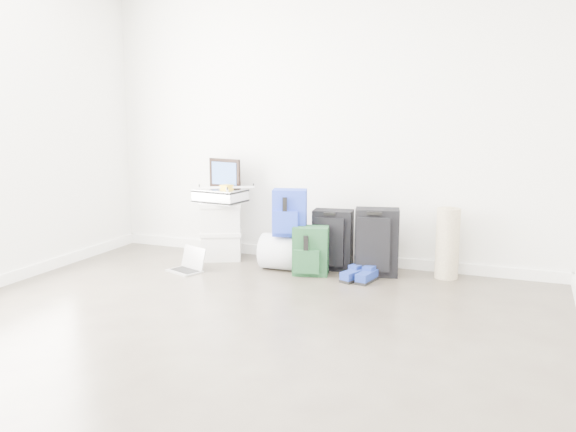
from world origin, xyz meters
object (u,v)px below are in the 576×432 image
at_px(boxes_stack, 221,231).
at_px(duffel_bag, 290,252).
at_px(briefcase, 220,196).
at_px(laptop, 188,265).
at_px(large_suitcase, 333,240).
at_px(carry_on, 376,242).

height_order(boxes_stack, duffel_bag, boxes_stack).
relative_size(briefcase, laptop, 1.23).
distance_m(large_suitcase, carry_on, 0.43).
relative_size(carry_on, laptop, 1.65).
distance_m(duffel_bag, laptop, 0.95).
height_order(briefcase, large_suitcase, briefcase).
xyz_separation_m(boxes_stack, briefcase, (0.00, 0.00, 0.35)).
bearing_deg(laptop, boxes_stack, 105.11).
relative_size(duffel_bag, laptop, 1.47).
relative_size(briefcase, duffel_bag, 0.83).
bearing_deg(briefcase, boxes_stack, 0.00).
distance_m(briefcase, laptop, 0.79).
height_order(boxes_stack, briefcase, briefcase).
xyz_separation_m(duffel_bag, laptop, (-0.86, -0.38, -0.11)).
xyz_separation_m(large_suitcase, carry_on, (0.43, -0.06, 0.02)).
bearing_deg(boxes_stack, laptop, -122.12).
bearing_deg(boxes_stack, large_suitcase, -23.37).
bearing_deg(duffel_bag, briefcase, 167.87).
distance_m(duffel_bag, carry_on, 0.80).
height_order(briefcase, carry_on, briefcase).
bearing_deg(briefcase, large_suitcase, 8.87).
bearing_deg(briefcase, carry_on, 6.23).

